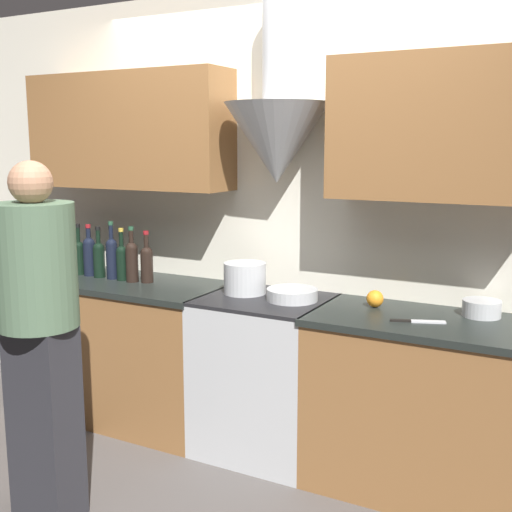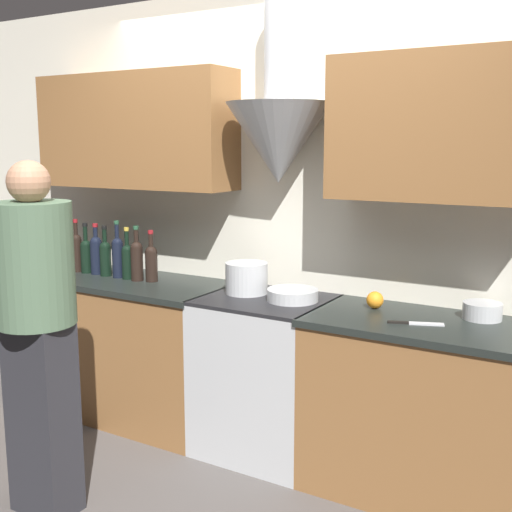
{
  "view_description": "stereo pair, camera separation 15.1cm",
  "coord_description": "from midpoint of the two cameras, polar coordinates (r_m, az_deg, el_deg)",
  "views": [
    {
      "loc": [
        1.57,
        -2.7,
        1.73
      ],
      "look_at": [
        0.0,
        0.24,
        1.14
      ],
      "focal_mm": 45.0,
      "sensor_mm": 36.0,
      "label": 1
    },
    {
      "loc": [
        1.7,
        -2.62,
        1.73
      ],
      "look_at": [
        0.0,
        0.24,
        1.14
      ],
      "focal_mm": 45.0,
      "sensor_mm": 36.0,
      "label": 2
    }
  ],
  "objects": [
    {
      "name": "ground_plane",
      "position": [
        3.57,
        -3.21,
        -18.96
      ],
      "size": [
        12.0,
        12.0,
        0.0
      ],
      "primitive_type": "plane",
      "color": "#4C4744"
    },
    {
      "name": "wall_back",
      "position": [
        3.69,
        0.69,
        6.05
      ],
      "size": [
        8.4,
        0.58,
        2.6
      ],
      "color": "silver",
      "rests_on": "ground_plane"
    },
    {
      "name": "counter_left",
      "position": [
        4.21,
        -12.96,
        -7.97
      ],
      "size": [
        1.4,
        0.62,
        0.89
      ],
      "color": "brown",
      "rests_on": "ground_plane"
    },
    {
      "name": "counter_right",
      "position": [
        3.35,
        12.79,
        -12.71
      ],
      "size": [
        1.05,
        0.62,
        0.89
      ],
      "color": "brown",
      "rests_on": "ground_plane"
    },
    {
      "name": "stove_range",
      "position": [
        3.65,
        -0.44,
        -10.5
      ],
      "size": [
        0.68,
        0.6,
        0.89
      ],
      "color": "#B7BABC",
      "rests_on": "ground_plane"
    },
    {
      "name": "wine_bottle_0",
      "position": [
        4.5,
        -19.1,
        0.34
      ],
      "size": [
        0.07,
        0.07,
        0.31
      ],
      "color": "black",
      "rests_on": "counter_left"
    },
    {
      "name": "wine_bottle_1",
      "position": [
        4.43,
        -18.19,
        0.43
      ],
      "size": [
        0.08,
        0.08,
        0.35
      ],
      "color": "black",
      "rests_on": "counter_left"
    },
    {
      "name": "wine_bottle_2",
      "position": [
        4.36,
        -17.27,
        0.36
      ],
      "size": [
        0.07,
        0.07,
        0.35
      ],
      "color": "black",
      "rests_on": "counter_left"
    },
    {
      "name": "wine_bottle_3",
      "position": [
        4.31,
        -16.45,
        0.08
      ],
      "size": [
        0.07,
        0.07,
        0.33
      ],
      "color": "black",
      "rests_on": "counter_left"
    },
    {
      "name": "wine_bottle_4",
      "position": [
        4.25,
        -15.59,
        0.15
      ],
      "size": [
        0.08,
        0.08,
        0.33
      ],
      "color": "black",
      "rests_on": "counter_left"
    },
    {
      "name": "wine_bottle_5",
      "position": [
        4.18,
        -14.8,
        -0.12
      ],
      "size": [
        0.07,
        0.07,
        0.32
      ],
      "color": "black",
      "rests_on": "counter_left"
    },
    {
      "name": "wine_bottle_6",
      "position": [
        4.11,
        -13.73,
        0.0
      ],
      "size": [
        0.07,
        0.07,
        0.36
      ],
      "color": "black",
      "rests_on": "counter_left"
    },
    {
      "name": "wine_bottle_7",
      "position": [
        4.05,
        -12.88,
        -0.37
      ],
      "size": [
        0.07,
        0.07,
        0.33
      ],
      "color": "black",
      "rests_on": "counter_left"
    },
    {
      "name": "wine_bottle_8",
      "position": [
        3.99,
        -12.05,
        -0.3
      ],
      "size": [
        0.08,
        0.08,
        0.34
      ],
      "color": "black",
      "rests_on": "counter_left"
    },
    {
      "name": "wine_bottle_9",
      "position": [
        3.96,
        -10.77,
        -0.54
      ],
      "size": [
        0.08,
        0.08,
        0.32
      ],
      "color": "black",
      "rests_on": "counter_left"
    },
    {
      "name": "stock_pot",
      "position": [
        3.62,
        -2.19,
        -1.97
      ],
      "size": [
        0.24,
        0.24,
        0.17
      ],
      "color": "#B7BABC",
      "rests_on": "stove_range"
    },
    {
      "name": "mixing_bowl",
      "position": [
        3.47,
        1.99,
        -3.44
      ],
      "size": [
        0.28,
        0.28,
        0.06
      ],
      "color": "#B7BABC",
      "rests_on": "stove_range"
    },
    {
      "name": "orange_fruit",
      "position": [
        3.36,
        9.27,
        -3.77
      ],
      "size": [
        0.09,
        0.09,
        0.09
      ],
      "color": "orange",
      "rests_on": "counter_right"
    },
    {
      "name": "saucepan",
      "position": [
        3.31,
        18.2,
        -4.44
      ],
      "size": [
        0.19,
        0.19,
        0.08
      ],
      "color": "#B7BABC",
      "rests_on": "counter_right"
    },
    {
      "name": "chefs_knife",
      "position": [
        3.13,
        12.89,
        -5.69
      ],
      "size": [
        0.25,
        0.12,
        0.01
      ],
      "rotation": [
        0.0,
        0.0,
        0.36
      ],
      "color": "silver",
      "rests_on": "counter_right"
    },
    {
      "name": "person_foreground_left",
      "position": [
        3.07,
        -20.05,
        -6.05
      ],
      "size": [
        0.36,
        0.36,
        1.65
      ],
      "color": "#28282D",
      "rests_on": "ground_plane"
    }
  ]
}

